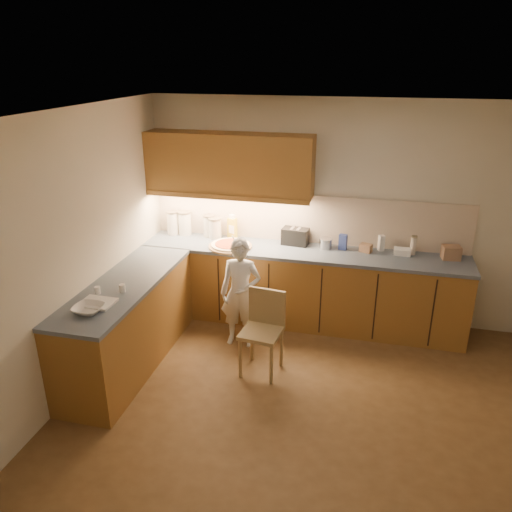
# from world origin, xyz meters

# --- Properties ---
(room) EXTENTS (4.54, 4.50, 2.62)m
(room) POSITION_xyz_m (0.00, 0.00, 1.68)
(room) COLOR brown
(room) RESTS_ON ground
(l_counter) EXTENTS (3.77, 2.62, 0.92)m
(l_counter) POSITION_xyz_m (-0.92, 1.25, 0.46)
(l_counter) COLOR olive
(l_counter) RESTS_ON ground
(backsplash) EXTENTS (3.75, 0.02, 0.58)m
(backsplash) POSITION_xyz_m (-0.38, 1.99, 1.21)
(backsplash) COLOR beige
(backsplash) RESTS_ON l_counter
(upper_cabinets) EXTENTS (1.95, 0.36, 0.73)m
(upper_cabinets) POSITION_xyz_m (-1.27, 1.82, 1.85)
(upper_cabinets) COLOR olive
(upper_cabinets) RESTS_ON ground
(pizza_on_board) EXTENTS (0.51, 0.51, 0.21)m
(pizza_on_board) POSITION_xyz_m (-1.21, 1.59, 0.94)
(pizza_on_board) COLOR tan
(pizza_on_board) RESTS_ON l_counter
(child) EXTENTS (0.46, 0.31, 1.23)m
(child) POSITION_xyz_m (-0.93, 1.04, 0.61)
(child) COLOR silver
(child) RESTS_ON ground
(wooden_chair) EXTENTS (0.42, 0.42, 0.85)m
(wooden_chair) POSITION_xyz_m (-0.58, 0.62, 0.49)
(wooden_chair) COLOR tan
(wooden_chair) RESTS_ON ground
(mixing_bowl) EXTENTS (0.27, 0.27, 0.06)m
(mixing_bowl) POSITION_xyz_m (-1.95, -0.24, 0.95)
(mixing_bowl) COLOR silver
(mixing_bowl) RESTS_ON l_counter
(canister_a) EXTENTS (0.15, 0.15, 0.30)m
(canister_a) POSITION_xyz_m (-2.04, 1.87, 1.07)
(canister_a) COLOR white
(canister_a) RESTS_ON l_counter
(canister_b) EXTENTS (0.17, 0.17, 0.30)m
(canister_b) POSITION_xyz_m (-1.89, 1.90, 1.07)
(canister_b) COLOR white
(canister_b) RESTS_ON l_counter
(canister_c) EXTENTS (0.15, 0.15, 0.28)m
(canister_c) POSITION_xyz_m (-1.57, 1.90, 1.06)
(canister_c) COLOR silver
(canister_c) RESTS_ON l_counter
(canister_d) EXTENTS (0.16, 0.16, 0.26)m
(canister_d) POSITION_xyz_m (-1.48, 1.85, 1.05)
(canister_d) COLOR beige
(canister_d) RESTS_ON l_counter
(oil_jug) EXTENTS (0.12, 0.11, 0.30)m
(oil_jug) POSITION_xyz_m (-1.27, 1.89, 1.06)
(oil_jug) COLOR gold
(oil_jug) RESTS_ON l_counter
(toaster) EXTENTS (0.32, 0.21, 0.20)m
(toaster) POSITION_xyz_m (-0.49, 1.87, 1.02)
(toaster) COLOR black
(toaster) RESTS_ON l_counter
(steel_pot) EXTENTS (0.16, 0.16, 0.12)m
(steel_pot) POSITION_xyz_m (-0.12, 1.83, 0.98)
(steel_pot) COLOR #B5B4B9
(steel_pot) RESTS_ON l_counter
(blue_box) EXTENTS (0.10, 0.08, 0.18)m
(blue_box) POSITION_xyz_m (0.08, 1.84, 1.01)
(blue_box) COLOR #314495
(blue_box) RESTS_ON l_counter
(card_box_a) EXTENTS (0.16, 0.13, 0.09)m
(card_box_a) POSITION_xyz_m (0.34, 1.82, 0.97)
(card_box_a) COLOR #A57A58
(card_box_a) RESTS_ON l_counter
(white_bottle) EXTENTS (0.08, 0.08, 0.18)m
(white_bottle) POSITION_xyz_m (0.51, 1.91, 1.01)
(white_bottle) COLOR white
(white_bottle) RESTS_ON l_counter
(flat_pack) EXTENTS (0.18, 0.13, 0.07)m
(flat_pack) POSITION_xyz_m (0.74, 1.83, 0.96)
(flat_pack) COLOR white
(flat_pack) RESTS_ON l_counter
(tall_jar) EXTENTS (0.07, 0.07, 0.22)m
(tall_jar) POSITION_xyz_m (0.86, 1.86, 1.03)
(tall_jar) COLOR white
(tall_jar) RESTS_ON l_counter
(card_box_b) EXTENTS (0.21, 0.17, 0.15)m
(card_box_b) POSITION_xyz_m (1.26, 1.83, 0.99)
(card_box_b) COLOR #A67C59
(card_box_b) RESTS_ON l_counter
(dough_cloth) EXTENTS (0.31, 0.24, 0.02)m
(dough_cloth) POSITION_xyz_m (-1.96, -0.08, 0.93)
(dough_cloth) COLOR silver
(dough_cloth) RESTS_ON l_counter
(spice_jar_a) EXTENTS (0.06, 0.06, 0.07)m
(spice_jar_a) POSITION_xyz_m (-2.07, 0.11, 0.96)
(spice_jar_a) COLOR white
(spice_jar_a) RESTS_ON l_counter
(spice_jar_b) EXTENTS (0.06, 0.06, 0.08)m
(spice_jar_b) POSITION_xyz_m (-1.86, 0.20, 0.96)
(spice_jar_b) COLOR silver
(spice_jar_b) RESTS_ON l_counter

